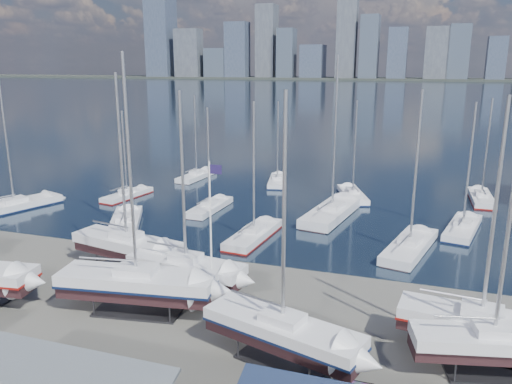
% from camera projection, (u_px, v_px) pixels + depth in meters
% --- Properties ---
extents(ground, '(1400.00, 1400.00, 0.00)m').
position_uv_depth(ground, '(179.00, 310.00, 35.92)').
color(ground, '#605E59').
rests_on(ground, ground).
extents(water, '(1400.00, 600.00, 0.40)m').
position_uv_depth(water, '(398.00, 92.00, 321.10)').
color(water, '#1A263D').
rests_on(water, ground).
extents(far_shore, '(1400.00, 80.00, 2.20)m').
position_uv_depth(far_shore, '(410.00, 79.00, 559.94)').
color(far_shore, '#2D332D').
rests_on(far_shore, ground).
extents(skyline, '(639.14, 43.80, 107.69)m').
position_uv_depth(skyline, '(405.00, 44.00, 547.15)').
color(skyline, '#475166').
rests_on(skyline, far_shore).
extents(sailboat_cradle_2, '(10.54, 4.69, 16.58)m').
position_uv_depth(sailboat_cradle_2, '(127.00, 245.00, 42.79)').
color(sailboat_cradle_2, '#2D2D33').
rests_on(sailboat_cradle_2, ground).
extents(sailboat_cradle_3, '(11.57, 4.75, 17.98)m').
position_uv_depth(sailboat_cradle_3, '(137.00, 283.00, 35.19)').
color(sailboat_cradle_3, '#2D2D33').
rests_on(sailboat_cradle_3, ground).
extents(sailboat_cradle_4, '(9.67, 3.81, 15.41)m').
position_uv_depth(sailboat_cradle_4, '(186.00, 268.00, 38.26)').
color(sailboat_cradle_4, '#2D2D33').
rests_on(sailboat_cradle_4, ground).
extents(sailboat_cradle_5, '(10.23, 5.47, 15.92)m').
position_uv_depth(sailboat_cradle_5, '(282.00, 332.00, 29.04)').
color(sailboat_cradle_5, '#2D2D33').
rests_on(sailboat_cradle_5, ground).
extents(sailboat_cradle_6, '(9.88, 3.76, 15.61)m').
position_uv_depth(sailboat_cradle_6, '(481.00, 324.00, 29.92)').
color(sailboat_cradle_6, '#2D2D33').
rests_on(sailboat_cradle_6, ground).
extents(sailboat_cradle_7, '(9.26, 4.43, 14.68)m').
position_uv_depth(sailboat_cradle_7, '(493.00, 343.00, 27.95)').
color(sailboat_cradle_7, '#2D2D33').
rests_on(sailboat_cradle_7, ground).
extents(sailboat_moored_0, '(6.68, 11.57, 16.69)m').
position_uv_depth(sailboat_moored_0, '(15.00, 208.00, 60.56)').
color(sailboat_moored_0, black).
rests_on(sailboat_moored_0, water).
extents(sailboat_moored_1, '(3.58, 8.30, 12.01)m').
position_uv_depth(sailboat_moored_1, '(127.00, 196.00, 66.07)').
color(sailboat_moored_1, black).
rests_on(sailboat_moored_1, water).
extents(sailboat_moored_2, '(3.19, 9.01, 13.34)m').
position_uv_depth(sailboat_moored_2, '(197.00, 177.00, 77.19)').
color(sailboat_moored_2, black).
rests_on(sailboat_moored_2, water).
extents(sailboat_moored_3, '(7.40, 10.76, 15.80)m').
position_uv_depth(sailboat_moored_3, '(125.00, 225.00, 53.97)').
color(sailboat_moored_3, black).
rests_on(sailboat_moored_3, water).
extents(sailboat_moored_4, '(2.82, 8.69, 12.96)m').
position_uv_depth(sailboat_moored_4, '(210.00, 208.00, 60.27)').
color(sailboat_moored_4, black).
rests_on(sailboat_moored_4, water).
extents(sailboat_moored_5, '(4.06, 8.77, 12.65)m').
position_uv_depth(sailboat_moored_5, '(277.00, 182.00, 73.89)').
color(sailboat_moored_5, black).
rests_on(sailboat_moored_5, water).
extents(sailboat_moored_6, '(3.57, 9.86, 14.43)m').
position_uv_depth(sailboat_moored_6, '(254.00, 236.00, 50.49)').
color(sailboat_moored_6, black).
rests_on(sailboat_moored_6, water).
extents(sailboat_moored_7, '(5.55, 13.03, 19.06)m').
position_uv_depth(sailboat_moored_7, '(332.00, 214.00, 57.80)').
color(sailboat_moored_7, black).
rests_on(sailboat_moored_7, water).
extents(sailboat_moored_8, '(5.44, 9.30, 13.42)m').
position_uv_depth(sailboat_moored_8, '(352.00, 196.00, 65.96)').
color(sailboat_moored_8, black).
rests_on(sailboat_moored_8, water).
extents(sailboat_moored_9, '(5.23, 10.84, 15.77)m').
position_uv_depth(sailboat_moored_9, '(410.00, 248.00, 47.05)').
color(sailboat_moored_9, black).
rests_on(sailboat_moored_9, water).
extents(sailboat_moored_10, '(4.64, 9.86, 14.22)m').
position_uv_depth(sailboat_moored_10, '(463.00, 229.00, 52.53)').
color(sailboat_moored_10, black).
rests_on(sailboat_moored_10, water).
extents(sailboat_moored_11, '(2.81, 9.27, 13.77)m').
position_uv_depth(sailboat_moored_11, '(481.00, 199.00, 64.39)').
color(sailboat_moored_11, black).
rests_on(sailboat_moored_11, water).
extents(flagpole, '(0.96, 0.12, 10.81)m').
position_uv_depth(flagpole, '(212.00, 226.00, 34.94)').
color(flagpole, white).
rests_on(flagpole, ground).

